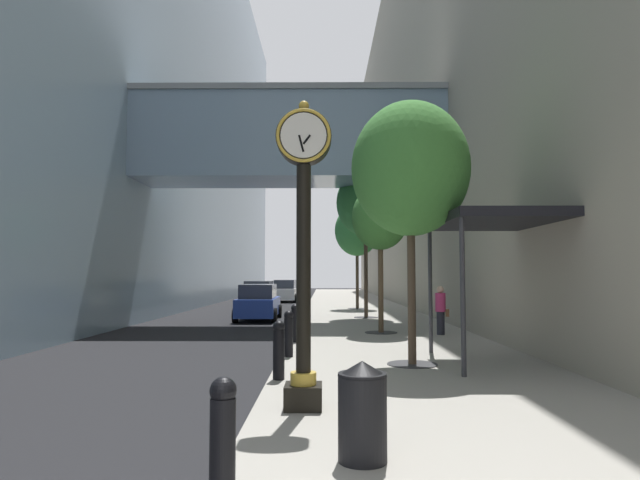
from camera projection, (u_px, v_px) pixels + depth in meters
The scene contains 19 objects.
ground_plane at pixel (305, 313), 29.35m from camera, with size 110.00×110.00×0.00m, color black.
sidewalk_right at pixel (357, 309), 32.32m from camera, with size 6.09×80.00×0.14m, color #9E998E.
building_block_left at pixel (125, 57), 33.37m from camera, with size 22.30×80.00×31.39m.
building_block_right at pixel (478, 96), 33.11m from camera, with size 9.00×80.00×26.23m.
street_clock at pixel (304, 237), 8.06m from camera, with size 0.84×0.55×4.62m.
bollard_nearest at pixel (223, 440), 4.52m from camera, with size 0.23×0.23×1.10m.
bollard_third at pixel (279, 349), 10.13m from camera, with size 0.23×0.23×1.10m.
bollard_fourth at pixel (289, 333), 12.94m from camera, with size 0.23×0.23×1.10m.
bollard_fifth at pixel (295, 322), 15.75m from camera, with size 0.23×0.23×1.10m.
street_tree_near at pixel (410, 169), 12.04m from camera, with size 2.64×2.64×5.86m.
street_tree_mid_near at pixel (380, 218), 18.46m from camera, with size 1.95×1.95×5.06m.
street_tree_mid_far at pixel (365, 203), 25.00m from camera, with size 2.71×2.71×6.87m.
street_tree_far at pixel (357, 231), 31.40m from camera, with size 2.60×2.60×6.05m.
trash_bin at pixel (362, 410), 5.70m from camera, with size 0.53×0.53×1.05m.
pedestrian_walking at pixel (441, 309), 17.69m from camera, with size 0.50×0.40×1.59m.
storefront_awning at pixel (491, 223), 12.16m from camera, with size 2.40×3.60×3.30m.
car_blue_near at pixel (258, 303), 24.96m from camera, with size 1.96×4.20×1.66m.
car_white_mid at pixel (285, 291), 41.74m from camera, with size 2.07×4.20×1.70m.
car_silver_far at pixel (259, 295), 33.57m from camera, with size 1.99×4.51×1.72m.
Camera 1 is at (1.06, -2.54, 2.11)m, focal length 30.19 mm.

